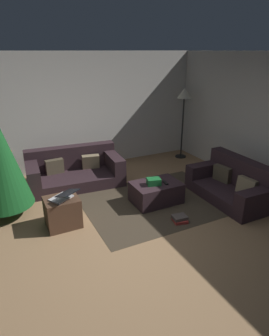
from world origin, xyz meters
name	(u,v)px	position (x,y,z in m)	size (l,w,h in m)	color
ground_plane	(130,235)	(0.00, 0.00, 0.00)	(6.40, 6.40, 0.00)	#93704C
rear_partition	(69,113)	(0.00, 3.14, 1.30)	(6.40, 0.12, 2.60)	beige
couch_left	(74,170)	(-0.22, 2.25, 0.27)	(1.96, 1.15, 0.72)	#2D1E23
couch_right	(233,184)	(2.25, 0.24, 0.28)	(0.87, 1.60, 0.75)	#2D1E23
ottoman	(156,192)	(0.88, 0.74, 0.19)	(0.87, 0.59, 0.38)	#2D1E23
gift_box	(154,182)	(0.80, 0.71, 0.44)	(0.24, 0.17, 0.12)	#19662D
tv_remote	(165,183)	(1.02, 0.66, 0.39)	(0.05, 0.16, 0.02)	black
side_table	(63,212)	(-0.84, 0.72, 0.24)	(0.52, 0.44, 0.48)	#4C3323
laptop	(64,196)	(-0.81, 0.67, 0.54)	(0.48, 0.50, 0.17)	silver
book_stack	(180,219)	(0.88, -0.02, 0.05)	(0.26, 0.25, 0.10)	#B7332D
corner_lamp	(184,99)	(2.72, 2.59, 1.51)	(0.36, 0.36, 1.76)	black
area_rug	(156,201)	(0.88, 0.74, 0.00)	(2.60, 2.00, 0.01)	#403528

